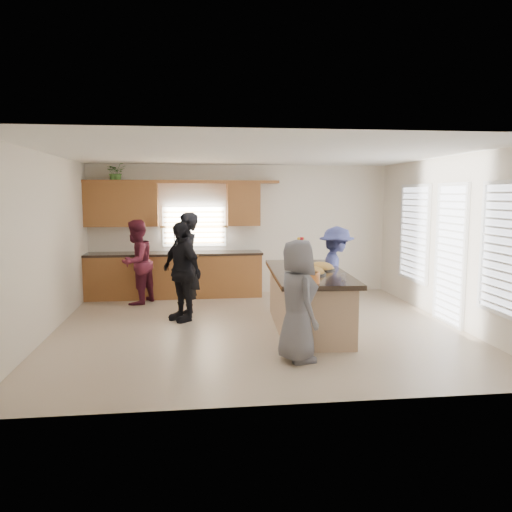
{
  "coord_description": "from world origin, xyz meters",
  "views": [
    {
      "loc": [
        -0.98,
        -7.87,
        2.16
      ],
      "look_at": [
        0.01,
        0.28,
        1.15
      ],
      "focal_mm": 35.0,
      "sensor_mm": 36.0,
      "label": 1
    }
  ],
  "objects": [
    {
      "name": "right_wall_glazing",
      "position": [
        3.22,
        -0.13,
        1.34
      ],
      "size": [
        0.06,
        4.0,
        2.25
      ],
      "color": "white",
      "rests_on": "ground"
    },
    {
      "name": "potted_plant",
      "position": [
        -2.59,
        2.82,
        2.62
      ],
      "size": [
        0.5,
        0.47,
        0.44
      ],
      "primitive_type": "imported",
      "rotation": [
        0.0,
        0.0,
        0.39
      ],
      "color": "#46772F",
      "rests_on": "back_cabinetry"
    },
    {
      "name": "island",
      "position": [
        0.81,
        -0.13,
        0.45
      ],
      "size": [
        1.31,
        2.76,
        0.95
      ],
      "rotation": [
        0.0,
        0.0,
        -0.06
      ],
      "color": "tan",
      "rests_on": "ground"
    },
    {
      "name": "platter_front",
      "position": [
        0.75,
        -0.48,
        0.98
      ],
      "size": [
        0.5,
        0.5,
        0.2
      ],
      "color": "black",
      "rests_on": "island"
    },
    {
      "name": "platter_back",
      "position": [
        0.75,
        0.4,
        0.98
      ],
      "size": [
        0.4,
        0.4,
        0.16
      ],
      "color": "black",
      "rests_on": "island"
    },
    {
      "name": "woman_left_back",
      "position": [
        -1.14,
        0.96,
        0.93
      ],
      "size": [
        0.46,
        0.69,
        1.85
      ],
      "primitive_type": "imported",
      "rotation": [
        0.0,
        0.0,
        -1.54
      ],
      "color": "black",
      "rests_on": "ground"
    },
    {
      "name": "room_shell",
      "position": [
        0.0,
        0.0,
        1.9
      ],
      "size": [
        6.52,
        6.02,
        2.81
      ],
      "color": "silver",
      "rests_on": "ground"
    },
    {
      "name": "plate_stack",
      "position": [
        0.87,
        0.67,
        0.97
      ],
      "size": [
        0.22,
        0.22,
        0.04
      ],
      "primitive_type": "cylinder",
      "color": "#997DB5",
      "rests_on": "island"
    },
    {
      "name": "platter_mid",
      "position": [
        1.03,
        -0.04,
        0.98
      ],
      "size": [
        0.48,
        0.48,
        0.19
      ],
      "color": "black",
      "rests_on": "island"
    },
    {
      "name": "woman_right_back",
      "position": [
        1.47,
        0.57,
        0.81
      ],
      "size": [
        0.84,
        1.16,
        1.61
      ],
      "primitive_type": "imported",
      "rotation": [
        0.0,
        0.0,
        1.32
      ],
      "color": "navy",
      "rests_on": "ground"
    },
    {
      "name": "back_cabinetry",
      "position": [
        -1.47,
        2.73,
        0.91
      ],
      "size": [
        4.08,
        0.66,
        2.46
      ],
      "color": "brown",
      "rests_on": "ground"
    },
    {
      "name": "clear_cup",
      "position": [
        1.1,
        -1.11,
        1.0
      ],
      "size": [
        0.08,
        0.08,
        0.1
      ],
      "primitive_type": "cylinder",
      "color": "white",
      "rests_on": "island"
    },
    {
      "name": "flower_vase",
      "position": [
        0.92,
        0.98,
        1.18
      ],
      "size": [
        0.14,
        0.14,
        0.45
      ],
      "color": "silver",
      "rests_on": "island"
    },
    {
      "name": "floor",
      "position": [
        0.0,
        0.0,
        0.0
      ],
      "size": [
        6.5,
        6.5,
        0.0
      ],
      "primitive_type": "plane",
      "color": "tan",
      "rests_on": "ground"
    },
    {
      "name": "woman_left_front",
      "position": [
        -1.23,
        0.67,
        0.85
      ],
      "size": [
        0.93,
        1.05,
        1.71
      ],
      "primitive_type": "imported",
      "rotation": [
        0.0,
        0.0,
        -0.93
      ],
      "color": "black",
      "rests_on": "ground"
    },
    {
      "name": "salad_bowl",
      "position": [
        0.52,
        -1.2,
        1.03
      ],
      "size": [
        0.4,
        0.4,
        0.15
      ],
      "color": "orange",
      "rests_on": "island"
    },
    {
      "name": "woman_left_mid",
      "position": [
        -2.15,
        2.1,
        0.84
      ],
      "size": [
        0.94,
        1.01,
        1.68
      ],
      "primitive_type": "imported",
      "rotation": [
        0.0,
        0.0,
        -2.04
      ],
      "color": "maroon",
      "rests_on": "ground"
    },
    {
      "name": "woman_right_front",
      "position": [
        0.32,
        -1.64,
        0.8
      ],
      "size": [
        0.65,
        0.86,
        1.59
      ],
      "primitive_type": "imported",
      "rotation": [
        0.0,
        0.0,
        1.77
      ],
      "color": "slate",
      "rests_on": "ground"
    }
  ]
}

